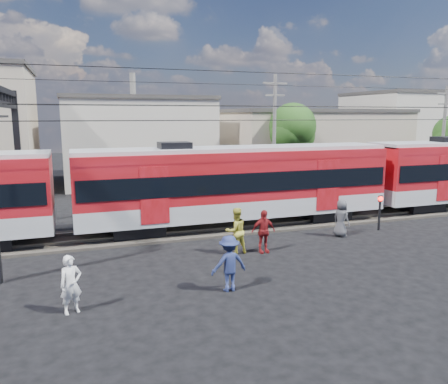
{
  "coord_description": "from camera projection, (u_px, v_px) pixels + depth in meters",
  "views": [
    {
      "loc": [
        -7.28,
        -12.66,
        5.73
      ],
      "look_at": [
        -1.16,
        5.0,
        2.45
      ],
      "focal_mm": 35.0,
      "sensor_mm": 36.0,
      "label": 1
    }
  ],
  "objects": [
    {
      "name": "utility_pole_mid",
      "position": [
        274.0,
        133.0,
        30.23
      ],
      "size": [
        1.8,
        0.24,
        8.5
      ],
      "color": "slate",
      "rests_on": "ground"
    },
    {
      "name": "pedestrian_b",
      "position": [
        236.0,
        231.0,
        18.24
      ],
      "size": [
        1.05,
        0.87,
        1.96
      ],
      "primitive_type": "imported",
      "rotation": [
        0.0,
        0.0,
        3.29
      ],
      "color": "gold",
      "rests_on": "ground"
    },
    {
      "name": "utility_pole_east",
      "position": [
        443.0,
        135.0,
        33.86
      ],
      "size": [
        1.8,
        0.24,
        8.0
      ],
      "color": "slate",
      "rests_on": "ground"
    },
    {
      "name": "building_midwest",
      "position": [
        135.0,
        139.0,
        38.97
      ],
      "size": [
        12.24,
        12.24,
        7.3
      ],
      "color": "beige",
      "rests_on": "ground"
    },
    {
      "name": "ground",
      "position": [
        303.0,
        283.0,
        15.12
      ],
      "size": [
        120.0,
        120.0,
        0.0
      ],
      "primitive_type": "plane",
      "color": "black",
      "rests_on": "ground"
    },
    {
      "name": "rail_near",
      "position": [
        231.0,
        228.0,
        21.84
      ],
      "size": [
        70.0,
        0.12,
        0.12
      ],
      "primitive_type": "cube",
      "color": "#59544C",
      "rests_on": "track_bed"
    },
    {
      "name": "crossing_signal",
      "position": [
        380.0,
        206.0,
        21.9
      ],
      "size": [
        0.26,
        0.26,
        1.79
      ],
      "color": "black",
      "rests_on": "ground"
    },
    {
      "name": "building_east",
      "position": [
        400.0,
        130.0,
        49.49
      ],
      "size": [
        10.2,
        10.2,
        8.3
      ],
      "color": "beige",
      "rests_on": "ground"
    },
    {
      "name": "pedestrian_e",
      "position": [
        341.0,
        218.0,
        20.85
      ],
      "size": [
        0.82,
        1.01,
        1.78
      ],
      "primitive_type": "imported",
      "rotation": [
        0.0,
        0.0,
        1.91
      ],
      "color": "#454549",
      "rests_on": "ground"
    },
    {
      "name": "catenary",
      "position": [
        38.0,
        129.0,
        18.89
      ],
      "size": [
        70.0,
        9.3,
        7.52
      ],
      "color": "black",
      "rests_on": "ground"
    },
    {
      "name": "track_bed",
      "position": [
        226.0,
        227.0,
        22.56
      ],
      "size": [
        70.0,
        3.4,
        0.12
      ],
      "primitive_type": "cube",
      "color": "#2D2823",
      "rests_on": "ground"
    },
    {
      "name": "rail_far",
      "position": [
        222.0,
        221.0,
        23.23
      ],
      "size": [
        70.0,
        0.12,
        0.12
      ],
      "primitive_type": "cube",
      "color": "#59544C",
      "rests_on": "track_bed"
    },
    {
      "name": "pedestrian_c",
      "position": [
        229.0,
        263.0,
        14.34
      ],
      "size": [
        1.27,
        0.79,
        1.88
      ],
      "primitive_type": "imported",
      "rotation": [
        0.0,
        0.0,
        3.22
      ],
      "color": "navy",
      "rests_on": "ground"
    },
    {
      "name": "commuter_train",
      "position": [
        240.0,
        181.0,
        22.4
      ],
      "size": [
        50.3,
        3.08,
        4.17
      ],
      "color": "black",
      "rests_on": "ground"
    },
    {
      "name": "pedestrian_a",
      "position": [
        71.0,
        284.0,
        12.72
      ],
      "size": [
        0.74,
        0.61,
        1.75
      ],
      "primitive_type": "imported",
      "rotation": [
        0.0,
        0.0,
        0.34
      ],
      "color": "white",
      "rests_on": "ground"
    },
    {
      "name": "building_mideast",
      "position": [
        309.0,
        143.0,
        41.43
      ],
      "size": [
        16.32,
        10.2,
        6.3
      ],
      "color": "tan",
      "rests_on": "ground"
    },
    {
      "name": "pedestrian_d",
      "position": [
        263.0,
        231.0,
        18.37
      ],
      "size": [
        1.1,
        0.49,
        1.84
      ],
      "primitive_type": "imported",
      "rotation": [
        0.0,
        0.0,
        0.04
      ],
      "color": "maroon",
      "rests_on": "ground"
    },
    {
      "name": "tree_near",
      "position": [
        294.0,
        129.0,
        34.12
      ],
      "size": [
        3.82,
        3.64,
        6.72
      ],
      "color": "#382619",
      "rests_on": "ground"
    }
  ]
}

